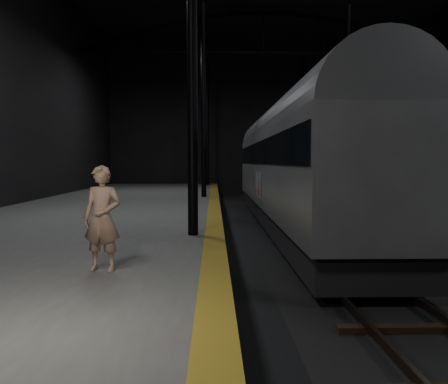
{
  "coord_description": "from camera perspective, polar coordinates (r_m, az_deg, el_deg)",
  "views": [
    {
      "loc": [
        -3.26,
        -15.1,
        2.87
      ],
      "look_at": [
        -2.97,
        -2.6,
        2.0
      ],
      "focal_mm": 35.0,
      "sensor_mm": 36.0,
      "label": 1
    }
  ],
  "objects": [
    {
      "name": "ground",
      "position": [
        15.71,
        10.76,
        -6.61
      ],
      "size": [
        44.0,
        44.0,
        0.0
      ],
      "primitive_type": "plane",
      "color": "black",
      "rests_on": "ground"
    },
    {
      "name": "platform_left",
      "position": [
        15.86,
        -16.86,
        -4.78
      ],
      "size": [
        9.0,
        43.8,
        1.0
      ],
      "primitive_type": "cube",
      "color": "#4C4C49",
      "rests_on": "ground"
    },
    {
      "name": "tactile_strip",
      "position": [
        15.21,
        -1.26,
        -3.06
      ],
      "size": [
        0.5,
        43.8,
        0.01
      ],
      "primitive_type": "cube",
      "color": "olive",
      "rests_on": "platform_left"
    },
    {
      "name": "track",
      "position": [
        15.7,
        10.76,
        -6.37
      ],
      "size": [
        2.4,
        43.0,
        0.24
      ],
      "color": "#3F3328",
      "rests_on": "ground"
    },
    {
      "name": "train",
      "position": [
        18.25,
        9.0,
        4.21
      ],
      "size": [
        2.97,
        19.84,
        5.3
      ],
      "color": "#95969C",
      "rests_on": "ground"
    },
    {
      "name": "woman",
      "position": [
        7.73,
        -15.61,
        -3.35
      ],
      "size": [
        0.73,
        0.55,
        1.81
      ],
      "primitive_type": "imported",
      "rotation": [
        0.0,
        0.0,
        -0.19
      ],
      "color": "tan",
      "rests_on": "platform_left"
    }
  ]
}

